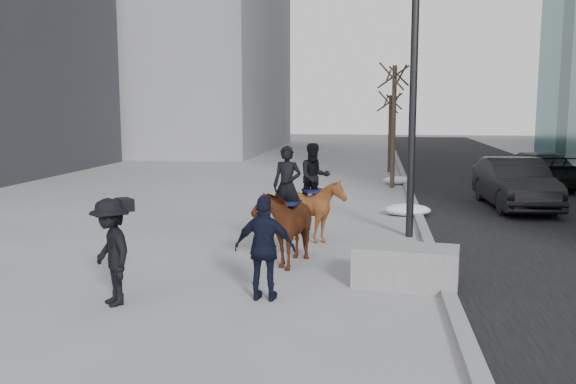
# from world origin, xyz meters

# --- Properties ---
(ground) EXTENTS (120.00, 120.00, 0.00)m
(ground) POSITION_xyz_m (0.00, 0.00, 0.00)
(ground) COLOR gray
(ground) RESTS_ON ground
(road) EXTENTS (8.00, 90.00, 0.01)m
(road) POSITION_xyz_m (7.00, 10.00, 0.01)
(road) COLOR black
(road) RESTS_ON ground
(curb) EXTENTS (0.25, 90.00, 0.12)m
(curb) POSITION_xyz_m (3.00, 10.00, 0.06)
(curb) COLOR gray
(curb) RESTS_ON ground
(planter) EXTENTS (1.95, 1.18, 0.73)m
(planter) POSITION_xyz_m (2.31, -0.00, 0.37)
(planter) COLOR gray
(planter) RESTS_ON ground
(car_near) EXTENTS (1.97, 4.90, 1.58)m
(car_near) POSITION_xyz_m (6.13, 9.18, 0.79)
(car_near) COLOR black
(car_near) RESTS_ON ground
(car_far) EXTENTS (2.68, 5.23, 1.45)m
(car_far) POSITION_xyz_m (7.98, 14.43, 0.73)
(car_far) COLOR black
(car_far) RESTS_ON ground
(tree_near) EXTENTS (1.20, 1.20, 5.32)m
(tree_near) POSITION_xyz_m (2.40, 13.57, 2.66)
(tree_near) COLOR #33271E
(tree_near) RESTS_ON ground
(tree_far) EXTENTS (1.20, 1.20, 4.17)m
(tree_far) POSITION_xyz_m (2.40, 19.51, 2.08)
(tree_far) COLOR #36291F
(tree_far) RESTS_ON ground
(mounted_left) EXTENTS (1.15, 1.99, 2.42)m
(mounted_left) POSITION_xyz_m (-0.06, 1.35, 0.90)
(mounted_left) COLOR #46220E
(mounted_left) RESTS_ON ground
(mounted_right) EXTENTS (1.67, 1.76, 2.35)m
(mounted_right) POSITION_xyz_m (0.30, 3.40, 0.94)
(mounted_right) COLOR #4D280F
(mounted_right) RESTS_ON ground
(feeder) EXTENTS (1.05, 0.88, 1.75)m
(feeder) POSITION_xyz_m (-0.05, -1.14, 0.88)
(feeder) COLOR black
(feeder) RESTS_ON ground
(camera_crew) EXTENTS (1.24, 1.28, 1.75)m
(camera_crew) POSITION_xyz_m (-2.47, -1.73, 0.89)
(camera_crew) COLOR black
(camera_crew) RESTS_ON ground
(lamppost) EXTENTS (0.25, 1.53, 9.09)m
(lamppost) POSITION_xyz_m (2.60, 4.40, 4.99)
(lamppost) COLOR black
(lamppost) RESTS_ON ground
(snow_piles) EXTENTS (1.36, 8.23, 0.35)m
(snow_piles) POSITION_xyz_m (2.70, 10.73, 0.17)
(snow_piles) COLOR white
(snow_piles) RESTS_ON ground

